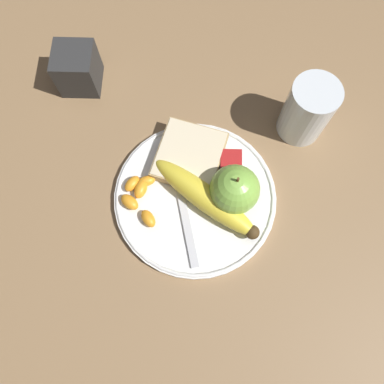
# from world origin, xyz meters

# --- Properties ---
(ground_plane) EXTENTS (3.00, 3.00, 0.00)m
(ground_plane) POSITION_xyz_m (0.00, 0.00, 0.00)
(ground_plane) COLOR olive
(plate) EXTENTS (0.25, 0.25, 0.01)m
(plate) POSITION_xyz_m (0.00, 0.00, 0.01)
(plate) COLOR white
(plate) RESTS_ON ground_plane
(juice_glass) EXTENTS (0.07, 0.07, 0.10)m
(juice_glass) POSITION_xyz_m (-0.13, 0.17, 0.05)
(juice_glass) COLOR silver
(juice_glass) RESTS_ON ground_plane
(apple) EXTENTS (0.07, 0.07, 0.08)m
(apple) POSITION_xyz_m (-0.00, 0.06, 0.05)
(apple) COLOR #84BC47
(apple) RESTS_ON plate
(banana) EXTENTS (0.14, 0.17, 0.04)m
(banana) POSITION_xyz_m (0.01, 0.02, 0.03)
(banana) COLOR yellow
(banana) RESTS_ON plate
(bread_slice) EXTENTS (0.13, 0.12, 0.02)m
(bread_slice) POSITION_xyz_m (-0.06, -0.01, 0.02)
(bread_slice) COLOR tan
(bread_slice) RESTS_ON plate
(fork) EXTENTS (0.19, 0.06, 0.00)m
(fork) POSITION_xyz_m (-0.00, -0.02, 0.01)
(fork) COLOR silver
(fork) RESTS_ON plate
(jam_packet) EXTENTS (0.04, 0.03, 0.02)m
(jam_packet) POSITION_xyz_m (-0.05, 0.05, 0.02)
(jam_packet) COLOR white
(jam_packet) RESTS_ON plate
(orange_segment_0) EXTENTS (0.02, 0.03, 0.01)m
(orange_segment_0) POSITION_xyz_m (-0.02, -0.07, 0.02)
(orange_segment_0) COLOR orange
(orange_segment_0) RESTS_ON plate
(orange_segment_1) EXTENTS (0.03, 0.03, 0.02)m
(orange_segment_1) POSITION_xyz_m (0.04, -0.07, 0.02)
(orange_segment_1) COLOR orange
(orange_segment_1) RESTS_ON plate
(orange_segment_2) EXTENTS (0.03, 0.03, 0.02)m
(orange_segment_2) POSITION_xyz_m (-0.01, -0.08, 0.02)
(orange_segment_2) COLOR orange
(orange_segment_2) RESTS_ON plate
(orange_segment_3) EXTENTS (0.03, 0.04, 0.02)m
(orange_segment_3) POSITION_xyz_m (0.01, -0.10, 0.02)
(orange_segment_3) COLOR orange
(orange_segment_3) RESTS_ON plate
(orange_segment_4) EXTENTS (0.03, 0.03, 0.02)m
(orange_segment_4) POSITION_xyz_m (-0.01, -0.10, 0.02)
(orange_segment_4) COLOR orange
(orange_segment_4) RESTS_ON plate
(condiment_caddy) EXTENTS (0.06, 0.06, 0.07)m
(condiment_caddy) POSITION_xyz_m (-0.21, -0.20, 0.04)
(condiment_caddy) COLOR #2D2D2D
(condiment_caddy) RESTS_ON ground_plane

